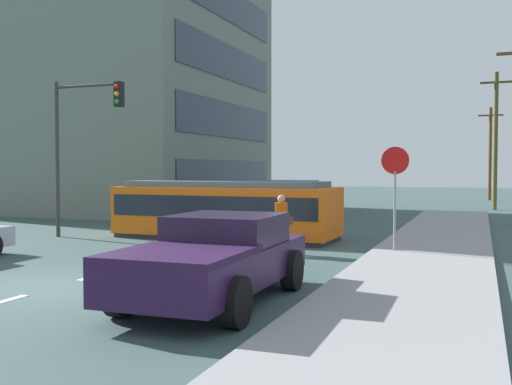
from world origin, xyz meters
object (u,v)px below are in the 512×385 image
object	(u,v)px
utility_pole_far	(496,138)
pickup_truck_parked	(216,258)
city_bus	(279,197)
traffic_light_mast	(81,129)
stop_sign	(395,177)
utility_pole_distant	(490,152)
streetcar_tram	(225,209)
pedestrian_crossing	(281,220)

from	to	relation	value
utility_pole_far	pickup_truck_parked	bearing A→B (deg)	-100.66
city_bus	traffic_light_mast	size ratio (longest dim) A/B	1.08
stop_sign	utility_pole_distant	size ratio (longest dim) A/B	0.41
city_bus	streetcar_tram	bearing A→B (deg)	-83.69
streetcar_tram	utility_pole_far	size ratio (longest dim) A/B	0.97
city_bus	pedestrian_crossing	xyz separation A→B (m)	(3.92, -11.46, -0.10)
utility_pole_far	city_bus	bearing A→B (deg)	-135.16
stop_sign	traffic_light_mast	world-z (taller)	traffic_light_mast
streetcar_tram	utility_pole_distant	size ratio (longest dim) A/B	1.10
pickup_truck_parked	utility_pole_distant	world-z (taller)	utility_pole_distant
streetcar_tram	pedestrian_crossing	bearing A→B (deg)	-42.92
streetcar_tram	stop_sign	world-z (taller)	stop_sign
streetcar_tram	city_bus	size ratio (longest dim) A/B	1.32
pickup_truck_parked	utility_pole_distant	xyz separation A→B (m)	(5.06, 39.07, 2.92)
stop_sign	traffic_light_mast	size ratio (longest dim) A/B	0.53
pickup_truck_parked	city_bus	bearing A→B (deg)	105.02
streetcar_tram	pickup_truck_parked	xyz separation A→B (m)	(3.80, -9.04, -0.23)
traffic_light_mast	utility_pole_far	distance (m)	24.48
city_bus	pickup_truck_parked	distance (m)	18.37
traffic_light_mast	utility_pole_distant	xyz separation A→B (m)	(13.55, 31.70, -0.08)
pickup_truck_parked	utility_pole_far	xyz separation A→B (m)	(5.21, 27.66, 3.40)
traffic_light_mast	utility_pole_distant	world-z (taller)	utility_pole_distant
streetcar_tram	pickup_truck_parked	distance (m)	9.80
streetcar_tram	traffic_light_mast	bearing A→B (deg)	-160.52
utility_pole_distant	city_bus	bearing A→B (deg)	-114.72
streetcar_tram	pedestrian_crossing	xyz separation A→B (m)	(2.96, -2.75, -0.08)
pedestrian_crossing	utility_pole_far	size ratio (longest dim) A/B	0.21
utility_pole_far	stop_sign	bearing A→B (deg)	-98.18
pedestrian_crossing	stop_sign	xyz separation A→B (m)	(3.07, 0.69, 1.25)
pedestrian_crossing	traffic_light_mast	distance (m)	8.25
streetcar_tram	utility_pole_far	world-z (taller)	utility_pole_far
city_bus	stop_sign	bearing A→B (deg)	-56.99
stop_sign	traffic_light_mast	distance (m)	10.86
utility_pole_far	utility_pole_distant	size ratio (longest dim) A/B	1.13
city_bus	pickup_truck_parked	size ratio (longest dim) A/B	1.17
city_bus	traffic_light_mast	xyz separation A→B (m)	(-3.74, -10.37, 2.76)
pickup_truck_parked	utility_pole_far	distance (m)	28.35
traffic_light_mast	utility_pole_distant	size ratio (longest dim) A/B	0.77
traffic_light_mast	streetcar_tram	bearing A→B (deg)	19.48
pedestrian_crossing	streetcar_tram	bearing A→B (deg)	137.08
traffic_light_mast	utility_pole_far	xyz separation A→B (m)	(13.70, 20.28, 0.40)
pickup_truck_parked	traffic_light_mast	distance (m)	11.64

